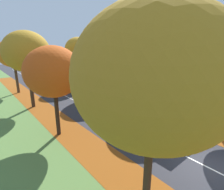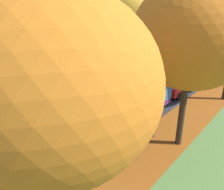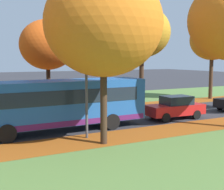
# 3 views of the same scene
# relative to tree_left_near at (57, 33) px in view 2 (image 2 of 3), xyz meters

# --- Properties ---
(grass_verge_left) EXTENTS (12.00, 90.00, 0.01)m
(grass_verge_left) POSITION_rel_tree_left_near_xyz_m (-3.72, 10.12, -5.31)
(grass_verge_left) COLOR #517538
(grass_verge_left) RESTS_ON ground
(leaf_litter_left) EXTENTS (2.80, 60.00, 0.00)m
(leaf_litter_left) POSITION_rel_tree_left_near_xyz_m (0.88, 4.12, -5.31)
(leaf_litter_left) COLOR #8C4714
(leaf_litter_left) RESTS_ON grass_verge_left
(leaf_litter_right) EXTENTS (2.80, 60.00, 0.00)m
(leaf_litter_right) POSITION_rel_tree_left_near_xyz_m (10.08, 4.12, -5.31)
(leaf_litter_right) COLOR #8C4714
(leaf_litter_right) RESTS_ON grass_verge_right
(road_centre_line) EXTENTS (0.12, 80.00, 0.01)m
(road_centre_line) POSITION_rel_tree_left_near_xyz_m (5.48, 10.12, -5.31)
(road_centre_line) COLOR silver
(road_centre_line) RESTS_ON ground
(tree_left_near) EXTENTS (4.44, 4.44, 7.33)m
(tree_left_near) POSITION_rel_tree_left_near_xyz_m (0.00, 0.00, 0.00)
(tree_left_near) COLOR black
(tree_left_near) RESTS_ON ground
(tree_left_mid) EXTENTS (5.18, 5.18, 8.97)m
(tree_left_mid) POSITION_rel_tree_left_near_xyz_m (0.36, 8.69, 1.29)
(tree_left_mid) COLOR #382619
(tree_left_mid) RESTS_ON ground
(tree_left_far) EXTENTS (4.61, 4.61, 8.22)m
(tree_left_far) POSITION_rel_tree_left_near_xyz_m (0.48, 17.30, 0.80)
(tree_left_far) COLOR #422D1E
(tree_left_far) RESTS_ON ground
(tree_right_nearest) EXTENTS (4.59, 4.59, 7.64)m
(tree_right_nearest) POSITION_rel_tree_left_near_xyz_m (11.10, -8.26, 0.23)
(tree_right_nearest) COLOR #382619
(tree_right_nearest) RESTS_ON ground
(tree_right_near) EXTENTS (5.72, 5.72, 8.50)m
(tree_right_near) POSITION_rel_tree_left_near_xyz_m (10.91, -0.41, 0.60)
(tree_right_near) COLOR #382619
(tree_right_near) RESTS_ON ground
(streetlamp_right) EXTENTS (1.89, 0.28, 6.00)m
(streetlamp_right) POSITION_rel_tree_left_near_xyz_m (9.15, -0.72, -1.58)
(streetlamp_right) COLOR #47474C
(streetlamp_right) RESTS_ON ground
(bus) EXTENTS (2.83, 10.45, 2.98)m
(bus) POSITION_rel_tree_left_near_xyz_m (7.22, -1.50, -3.62)
(bus) COLOR #1E5199
(bus) RESTS_ON ground
(car_red_lead) EXTENTS (1.92, 4.27, 1.62)m
(car_red_lead) POSITION_rel_tree_left_near_xyz_m (7.43, 6.92, -4.51)
(car_red_lead) COLOR #B21919
(car_red_lead) RESTS_ON ground
(car_black_following) EXTENTS (1.93, 4.27, 1.62)m
(car_black_following) POSITION_rel_tree_left_near_xyz_m (6.95, 13.99, -4.51)
(car_black_following) COLOR black
(car_black_following) RESTS_ON ground
(car_white_third_in_line) EXTENTS (1.92, 4.27, 1.62)m
(car_white_third_in_line) POSITION_rel_tree_left_near_xyz_m (7.25, 19.70, -4.51)
(car_white_third_in_line) COLOR silver
(car_white_third_in_line) RESTS_ON ground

